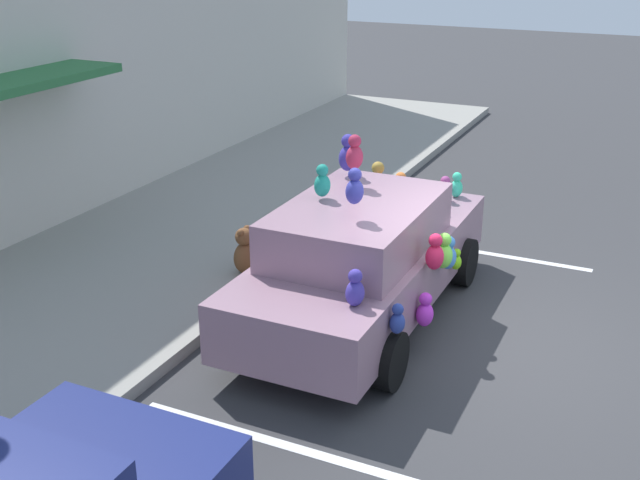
{
  "coord_description": "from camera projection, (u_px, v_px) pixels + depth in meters",
  "views": [
    {
      "loc": [
        -8.12,
        -1.66,
        4.51
      ],
      "look_at": [
        0.07,
        2.2,
        0.9
      ],
      "focal_mm": 44.45,
      "sensor_mm": 36.0,
      "label": 1
    }
  ],
  "objects": [
    {
      "name": "sidewalk",
      "position": [
        137.0,
        265.0,
        11.1
      ],
      "size": [
        24.0,
        4.0,
        0.15
      ],
      "primitive_type": "cube",
      "color": "gray",
      "rests_on": "ground"
    },
    {
      "name": "parking_stripe_rear",
      "position": [
        309.0,
        452.0,
        7.27
      ],
      "size": [
        0.12,
        3.6,
        0.01
      ],
      "primitive_type": "cube",
      "color": "silver",
      "rests_on": "ground"
    },
    {
      "name": "parking_stripe_front",
      "position": [
        467.0,
        250.0,
        11.81
      ],
      "size": [
        0.12,
        3.6,
        0.01
      ],
      "primitive_type": "cube",
      "color": "silver",
      "rests_on": "ground"
    },
    {
      "name": "teddy_bear_on_sidewalk",
      "position": [
        245.0,
        252.0,
        10.58
      ],
      "size": [
        0.34,
        0.28,
        0.65
      ],
      "color": "brown",
      "rests_on": "sidewalk"
    },
    {
      "name": "plush_covered_car",
      "position": [
        364.0,
        256.0,
        9.51
      ],
      "size": [
        4.6,
        2.05,
        2.19
      ],
      "color": "gray",
      "rests_on": "ground"
    },
    {
      "name": "ground_plane",
      "position": [
        489.0,
        344.0,
        9.15
      ],
      "size": [
        60.0,
        60.0,
        0.0
      ],
      "primitive_type": "plane",
      "color": "#38383A"
    }
  ]
}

